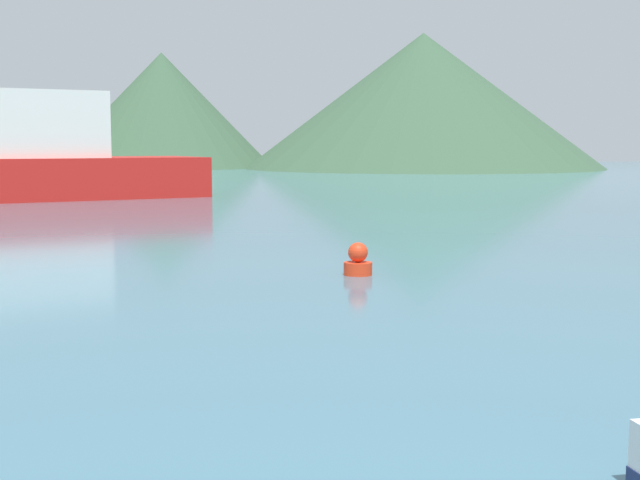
{
  "coord_description": "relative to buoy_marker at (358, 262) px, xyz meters",
  "views": [
    {
      "loc": [
        -4.8,
        -2.06,
        3.06
      ],
      "look_at": [
        0.8,
        14.0,
        1.2
      ],
      "focal_mm": 50.0,
      "sensor_mm": 36.0,
      "label": 1
    }
  ],
  "objects": [
    {
      "name": "buoy_marker",
      "position": [
        0.0,
        0.0,
        0.0
      ],
      "size": [
        0.66,
        0.66,
        0.76
      ],
      "color": "red",
      "rests_on": "ground_plane"
    },
    {
      "name": "hill_east",
      "position": [
        10.8,
        93.85,
        6.83
      ],
      "size": [
        27.64,
        27.64,
        14.28
      ],
      "color": "#38563D",
      "rests_on": "ground_plane"
    },
    {
      "name": "hill_far_east",
      "position": [
        39.86,
        79.37,
        7.77
      ],
      "size": [
        43.15,
        43.15,
        16.17
      ],
      "color": "#38563D",
      "rests_on": "ground_plane"
    }
  ]
}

